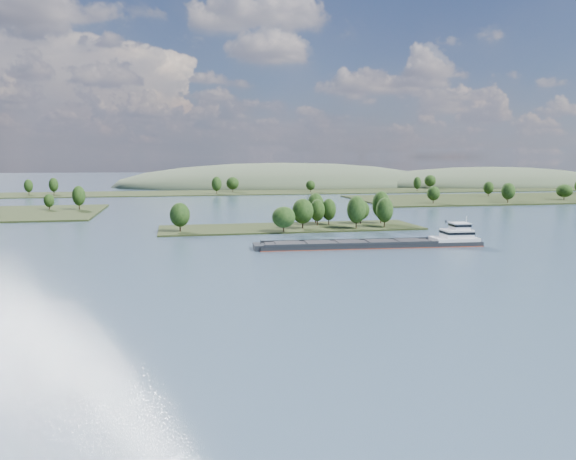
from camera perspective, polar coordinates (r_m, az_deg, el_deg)
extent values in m
plane|color=#334859|center=(158.98, 4.73, -2.50)|extent=(1800.00, 1800.00, 0.00)
cube|color=black|center=(216.59, 0.28, 0.18)|extent=(100.00, 30.00, 1.20)
cylinder|color=black|center=(212.76, 6.95, 0.70)|extent=(0.50, 0.50, 4.03)
ellipsoid|color=black|center=(212.23, 6.97, 2.08)|extent=(7.23, 7.23, 10.37)
cylinder|color=black|center=(228.93, 2.80, 1.22)|extent=(0.50, 0.50, 4.02)
ellipsoid|color=black|center=(228.44, 2.81, 2.49)|extent=(7.17, 7.17, 10.33)
cylinder|color=black|center=(211.28, 1.51, 0.66)|extent=(0.50, 0.50, 3.70)
ellipsoid|color=black|center=(210.78, 1.51, 1.93)|extent=(8.22, 8.22, 9.51)
cylinder|color=black|center=(221.18, 2.99, 0.92)|extent=(0.50, 0.50, 3.38)
ellipsoid|color=black|center=(220.73, 3.00, 2.02)|extent=(5.97, 5.97, 8.69)
cylinder|color=black|center=(201.91, -0.44, 0.25)|extent=(0.50, 0.50, 2.99)
ellipsoid|color=black|center=(201.47, -0.44, 1.32)|extent=(8.58, 8.58, 7.69)
cylinder|color=black|center=(206.32, -10.90, 0.33)|extent=(0.50, 0.50, 3.43)
ellipsoid|color=black|center=(205.84, -10.93, 1.53)|extent=(7.28, 7.28, 8.83)
cylinder|color=black|center=(223.96, 4.17, 0.99)|extent=(0.50, 0.50, 3.41)
ellipsoid|color=black|center=(223.51, 4.18, 2.10)|extent=(5.77, 5.77, 8.77)
cylinder|color=black|center=(231.14, 9.40, 1.22)|extent=(0.50, 0.50, 4.29)
ellipsoid|color=black|center=(230.63, 9.43, 2.57)|extent=(7.21, 7.21, 11.03)
cylinder|color=black|center=(218.00, 9.77, 0.77)|extent=(0.50, 0.50, 3.75)
ellipsoid|color=black|center=(217.51, 9.80, 2.02)|extent=(6.62, 6.62, 9.63)
cylinder|color=black|center=(228.72, 7.39, 1.04)|extent=(0.50, 0.50, 3.07)
ellipsoid|color=black|center=(228.32, 7.40, 2.02)|extent=(7.14, 7.14, 7.90)
cylinder|color=black|center=(304.75, -20.44, 2.34)|extent=(0.50, 0.50, 3.97)
ellipsoid|color=black|center=(304.39, -20.48, 3.28)|extent=(6.61, 6.61, 10.20)
cylinder|color=black|center=(309.08, -23.08, 2.15)|extent=(0.50, 0.50, 2.63)
ellipsoid|color=black|center=(308.83, -23.11, 2.77)|extent=(5.18, 5.18, 6.77)
cylinder|color=black|center=(334.93, 14.54, 2.92)|extent=(0.50, 0.50, 3.26)
ellipsoid|color=black|center=(334.65, 14.56, 3.63)|extent=(7.47, 7.47, 8.39)
cylinder|color=black|center=(392.00, 26.24, 3.01)|extent=(0.50, 0.50, 3.17)
ellipsoid|color=black|center=(391.76, 26.27, 3.60)|extent=(10.00, 10.00, 8.16)
cylinder|color=black|center=(352.60, 21.43, 2.91)|extent=(0.50, 0.50, 3.83)
ellipsoid|color=black|center=(352.29, 21.47, 3.70)|extent=(8.05, 8.05, 9.85)
cylinder|color=black|center=(371.62, 21.33, 3.10)|extent=(0.50, 0.50, 3.52)
ellipsoid|color=black|center=(371.34, 21.36, 3.78)|extent=(6.28, 6.28, 9.04)
cylinder|color=black|center=(405.26, 19.68, 3.47)|extent=(0.50, 0.50, 3.33)
ellipsoid|color=black|center=(405.02, 19.70, 4.07)|extent=(6.93, 6.93, 8.55)
cube|color=black|center=(433.41, -5.70, 3.77)|extent=(900.00, 60.00, 1.20)
cylinder|color=black|center=(440.75, -24.83, 3.50)|extent=(0.50, 0.50, 3.63)
ellipsoid|color=black|center=(440.51, -24.86, 4.10)|extent=(6.16, 6.16, 9.34)
cylinder|color=black|center=(453.52, 12.98, 4.09)|extent=(0.50, 0.50, 3.76)
ellipsoid|color=black|center=(453.28, 13.00, 4.70)|extent=(6.01, 6.01, 9.67)
cylinder|color=black|center=(436.24, -5.64, 4.13)|extent=(0.50, 0.50, 3.80)
ellipsoid|color=black|center=(435.99, -5.65, 4.76)|extent=(9.83, 9.83, 9.77)
cylinder|color=black|center=(494.66, 14.22, 4.32)|extent=(0.50, 0.50, 3.83)
ellipsoid|color=black|center=(494.44, 14.24, 4.88)|extent=(9.70, 9.70, 9.84)
cylinder|color=black|center=(436.75, -22.68, 3.60)|extent=(0.50, 0.50, 3.96)
ellipsoid|color=black|center=(436.50, -22.71, 4.26)|extent=(6.68, 6.68, 10.17)
cylinder|color=black|center=(433.86, 2.30, 4.08)|extent=(0.50, 0.50, 2.96)
ellipsoid|color=black|center=(433.66, 2.30, 4.58)|extent=(7.24, 7.24, 7.61)
cylinder|color=black|center=(413.97, -7.26, 3.95)|extent=(0.50, 0.50, 4.15)
ellipsoid|color=black|center=(413.69, -7.27, 4.68)|extent=(7.32, 7.32, 10.68)
ellipsoid|color=#3B4831|center=(586.08, 19.78, 4.31)|extent=(260.00, 140.00, 36.00)
ellipsoid|color=#3B4831|center=(541.10, -0.44, 4.53)|extent=(320.00, 160.00, 44.00)
cube|color=black|center=(173.79, 8.46, -1.56)|extent=(69.30, 12.55, 1.90)
cube|color=maroon|center=(173.85, 8.46, -1.68)|extent=(69.48, 12.73, 0.22)
cube|color=black|center=(175.80, 5.92, -1.02)|extent=(53.34, 3.41, 0.69)
cube|color=black|center=(167.73, 6.63, -1.43)|extent=(53.34, 3.41, 0.69)
cube|color=black|center=(171.78, 6.27, -1.26)|extent=(52.05, 10.70, 0.26)
cube|color=black|center=(168.02, 0.00, -1.32)|extent=(8.15, 7.50, 0.30)
cube|color=black|center=(169.63, 3.17, -1.25)|extent=(8.15, 7.50, 0.30)
cube|color=black|center=(171.74, 6.27, -1.18)|extent=(8.15, 7.50, 0.30)
cube|color=black|center=(174.34, 9.28, -1.10)|extent=(8.15, 7.50, 0.30)
cube|color=black|center=(177.42, 12.20, -1.03)|extent=(8.15, 7.50, 0.30)
cube|color=black|center=(167.13, -3.08, -1.72)|extent=(3.02, 7.89, 1.72)
cylinder|color=black|center=(167.03, -2.78, -1.31)|extent=(0.22, 0.22, 1.90)
cube|color=silver|center=(183.01, 16.51, -0.87)|extent=(14.24, 9.05, 1.03)
cube|color=silver|center=(183.14, 16.77, -0.33)|extent=(9.00, 7.37, 2.58)
cube|color=black|center=(183.10, 16.78, -0.22)|extent=(9.18, 7.56, 0.78)
cube|color=silver|center=(183.23, 17.04, 0.37)|extent=(5.46, 5.46, 1.90)
cube|color=black|center=(183.19, 17.05, 0.48)|extent=(5.64, 5.64, 0.69)
cube|color=silver|center=(183.11, 17.05, 0.69)|extent=(5.82, 5.82, 0.17)
cylinder|color=silver|center=(183.93, 17.67, 1.02)|extent=(0.18, 0.18, 2.24)
cylinder|color=black|center=(183.99, 15.74, 0.82)|extent=(0.45, 0.45, 1.03)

